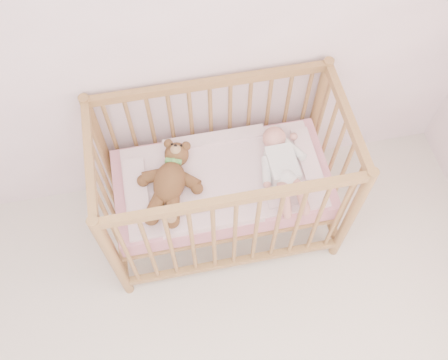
{
  "coord_description": "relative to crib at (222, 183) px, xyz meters",
  "views": [
    {
      "loc": [
        0.17,
        0.23,
        2.99
      ],
      "look_at": [
        0.43,
        1.55,
        0.62
      ],
      "focal_mm": 40.0,
      "sensor_mm": 36.0,
      "label": 1
    }
  ],
  "objects": [
    {
      "name": "blanket",
      "position": [
        -0.0,
        0.0,
        0.06
      ],
      "size": [
        1.1,
        0.58,
        0.06
      ],
      "primitive_type": null,
      "color": "#EEA4AF",
      "rests_on": "mattress"
    },
    {
      "name": "mattress",
      "position": [
        -0.0,
        0.0,
        -0.01
      ],
      "size": [
        1.22,
        0.62,
        0.13
      ],
      "primitive_type": "cube",
      "color": "pink",
      "rests_on": "crib"
    },
    {
      "name": "teddy_bear",
      "position": [
        -0.29,
        -0.02,
        0.15
      ],
      "size": [
        0.54,
        0.64,
        0.15
      ],
      "primitive_type": null,
      "rotation": [
        0.0,
        0.0,
        -0.35
      ],
      "color": "brown",
      "rests_on": "blanket"
    },
    {
      "name": "baby",
      "position": [
        0.34,
        -0.02,
        0.14
      ],
      "size": [
        0.3,
        0.6,
        0.14
      ],
      "primitive_type": null,
      "rotation": [
        0.0,
        0.0,
        0.02
      ],
      "color": "white",
      "rests_on": "blanket"
    },
    {
      "name": "crib",
      "position": [
        0.0,
        0.0,
        0.0
      ],
      "size": [
        1.36,
        0.76,
        1.0
      ],
      "primitive_type": null,
      "color": "#A97F47",
      "rests_on": "floor"
    },
    {
      "name": "wall_back",
      "position": [
        -0.43,
        0.4,
        0.85
      ],
      "size": [
        4.0,
        0.02,
        2.7
      ],
      "primitive_type": "cube",
      "color": "white",
      "rests_on": "floor"
    }
  ]
}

